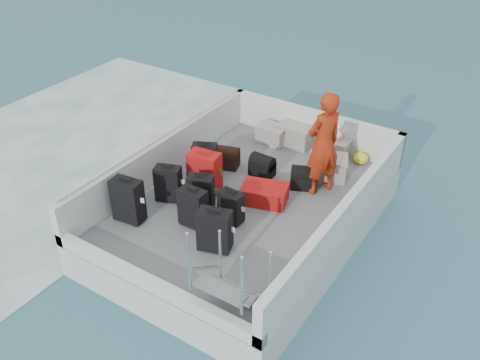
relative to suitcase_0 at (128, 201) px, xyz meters
The scene contains 24 objects.
ground 2.17m from the suitcase_0, 47.96° to the left, with size 160.00×160.00×0.00m, color #163E4D.
wake_foam 3.92m from the suitcase_0, 157.75° to the left, with size 10.00×10.00×0.00m, color white.
ferry_hull 2.05m from the suitcase_0, 47.96° to the left, with size 3.60×5.00×0.60m, color silver.
deck 1.97m from the suitcase_0, 47.96° to the left, with size 3.30×4.70×0.02m, color slate.
deck_fittings 1.98m from the suitcase_0, 34.18° to the left, with size 3.60×5.00×0.90m.
suitcase_0 is the anchor object (origin of this frame).
suitcase_1 0.79m from the suitcase_0, 77.51° to the left, with size 0.42×0.24×0.64m, color black.
suitcase_2 1.72m from the suitcase_0, 82.01° to the left, with size 0.44×0.26×0.63m, color black.
suitcase_3 1.03m from the suitcase_0, 25.53° to the left, with size 0.43×0.25×0.66m, color black.
suitcase_4 1.17m from the suitcase_0, 49.06° to the left, with size 0.41×0.24×0.61m, color black.
suitcase_5 1.42m from the suitcase_0, 69.08° to the left, with size 0.53×0.32×0.73m, color #B30D14.
suitcase_6 1.55m from the suitcase_0, ahead, with size 0.48×0.29×0.67m, color black.
suitcase_7 1.62m from the suitcase_0, 31.78° to the left, with size 0.39×0.22×0.55m, color black.
suitcase_8 2.23m from the suitcase_0, 46.35° to the left, with size 0.49×0.75×0.30m, color #B30D14.
duffel_0 2.20m from the suitcase_0, 81.35° to the left, with size 0.55×0.30×0.32m, color black, non-canonical shape.
duffel_1 2.53m from the suitcase_0, 64.69° to the left, with size 0.42×0.30×0.32m, color black, non-canonical shape.
duffel_2 3.02m from the suitcase_0, 51.14° to the left, with size 0.46×0.30×0.32m, color black, non-canonical shape.
crate_0 3.48m from the suitcase_0, 79.84° to the left, with size 0.55×0.38×0.33m, color #A7A091.
crate_1 3.79m from the suitcase_0, 73.75° to the left, with size 0.65×0.45×0.39m, color #A7A091.
crate_2 4.09m from the suitcase_0, 62.84° to the left, with size 0.55×0.38×0.33m, color #A7A091.
crate_3 3.54m from the suitcase_0, 53.84° to the left, with size 0.64×0.44×0.38m, color #A7A091.
yellow_bag 4.37m from the suitcase_0, 56.44° to the left, with size 0.28×0.26×0.22m, color yellow.
white_bag 4.09m from the suitcase_0, 62.84° to the left, with size 0.24×0.24×0.18m, color white.
passenger 3.27m from the suitcase_0, 48.16° to the left, with size 0.67×0.43×1.82m, color red.
Camera 1 is at (3.88, -6.17, 5.84)m, focal length 40.00 mm.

